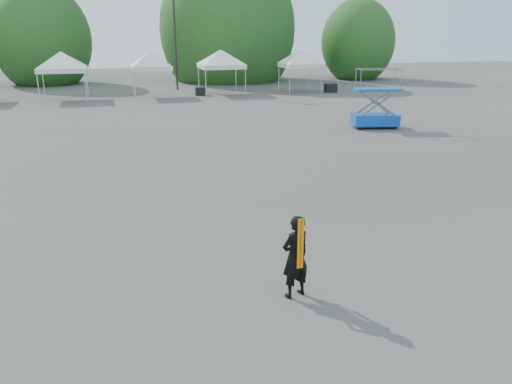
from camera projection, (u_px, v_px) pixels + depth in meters
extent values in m
plane|color=#474442|center=(230.00, 237.00, 11.79)|extent=(120.00, 120.00, 0.00)
cylinder|color=black|center=(175.00, 30.00, 40.39)|extent=(0.16, 0.16, 9.50)
cylinder|color=#382314|center=(46.00, 71.00, 45.92)|extent=(0.36, 0.36, 2.27)
ellipsoid|color=#1C531B|center=(42.00, 40.00, 45.06)|extent=(4.16, 4.16, 4.78)
cylinder|color=#382314|center=(228.00, 66.00, 49.40)|extent=(0.36, 0.36, 2.80)
ellipsoid|color=#1C531B|center=(228.00, 29.00, 48.35)|extent=(5.12, 5.12, 5.89)
cylinder|color=#382314|center=(356.00, 68.00, 51.10)|extent=(0.36, 0.36, 2.10)
ellipsoid|color=#1C531B|center=(358.00, 42.00, 50.31)|extent=(3.84, 3.84, 4.42)
cylinder|color=silver|center=(39.00, 88.00, 33.45)|extent=(0.06, 0.06, 2.00)
cylinder|color=silver|center=(86.00, 87.00, 34.24)|extent=(0.06, 0.06, 2.00)
cylinder|color=silver|center=(44.00, 84.00, 36.22)|extent=(0.06, 0.06, 2.00)
cylinder|color=silver|center=(87.00, 83.00, 37.02)|extent=(0.06, 0.06, 2.00)
cube|color=white|center=(62.00, 70.00, 34.90)|extent=(3.23, 3.23, 0.30)
pyramid|color=white|center=(60.00, 51.00, 34.52)|extent=(4.57, 4.57, 1.10)
cylinder|color=silver|center=(135.00, 85.00, 35.37)|extent=(0.06, 0.06, 2.00)
cylinder|color=silver|center=(172.00, 84.00, 36.07)|extent=(0.06, 0.06, 2.00)
cylinder|color=silver|center=(133.00, 82.00, 37.78)|extent=(0.06, 0.06, 2.00)
cylinder|color=silver|center=(168.00, 81.00, 38.48)|extent=(0.06, 0.06, 2.00)
cube|color=white|center=(151.00, 68.00, 36.59)|extent=(2.83, 2.83, 0.30)
pyramid|color=white|center=(150.00, 50.00, 36.21)|extent=(4.01, 4.01, 1.10)
cylinder|color=silver|center=(206.00, 83.00, 36.92)|extent=(0.06, 0.06, 2.00)
cylinder|color=silver|center=(245.00, 82.00, 37.73)|extent=(0.06, 0.06, 2.00)
cylinder|color=silver|center=(199.00, 79.00, 39.71)|extent=(0.06, 0.06, 2.00)
cylinder|color=silver|center=(236.00, 79.00, 40.51)|extent=(0.06, 0.06, 2.00)
cube|color=white|center=(221.00, 66.00, 38.39)|extent=(3.25, 3.25, 0.30)
pyramid|color=white|center=(221.00, 50.00, 38.00)|extent=(4.59, 4.59, 1.10)
cylinder|color=silver|center=(290.00, 81.00, 38.25)|extent=(0.06, 0.06, 2.00)
cylinder|color=silver|center=(322.00, 80.00, 38.95)|extent=(0.06, 0.06, 2.00)
cylinder|color=silver|center=(279.00, 78.00, 40.66)|extent=(0.06, 0.06, 2.00)
cylinder|color=silver|center=(309.00, 78.00, 41.35)|extent=(0.06, 0.06, 2.00)
cube|color=white|center=(300.00, 65.00, 39.47)|extent=(2.83, 2.83, 0.30)
pyramid|color=white|center=(301.00, 49.00, 39.09)|extent=(4.00, 4.00, 1.10)
imported|color=black|center=(295.00, 257.00, 8.94)|extent=(0.66, 0.54, 1.57)
cube|color=orange|center=(299.00, 244.00, 8.70)|extent=(0.13, 0.02, 0.94)
cube|color=#0C2D9C|center=(375.00, 120.00, 25.04)|extent=(2.44, 1.58, 0.56)
cube|color=#0C2D9C|center=(377.00, 89.00, 24.58)|extent=(2.34, 1.51, 0.09)
cylinder|color=black|center=(361.00, 126.00, 24.62)|extent=(0.36, 0.21, 0.34)
cylinder|color=black|center=(394.00, 126.00, 24.73)|extent=(0.36, 0.21, 0.34)
cylinder|color=black|center=(356.00, 123.00, 25.51)|extent=(0.36, 0.21, 0.34)
cylinder|color=black|center=(388.00, 123.00, 25.62)|extent=(0.36, 0.21, 0.34)
cube|color=black|center=(201.00, 91.00, 37.91)|extent=(0.80, 0.64, 0.61)
cube|color=black|center=(331.00, 88.00, 39.77)|extent=(0.88, 0.68, 0.68)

